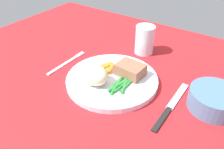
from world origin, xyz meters
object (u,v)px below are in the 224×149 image
Objects in this scene: dinner_plate at (112,80)px; meat_portion at (130,70)px; fork at (67,63)px; water_glass at (144,41)px; salad_bowl at (215,99)px; knife at (171,107)px.

dinner_plate is 5.97cm from meat_portion.
meat_portion is 22.00cm from fork.
meat_portion is 16.98cm from water_glass.
dinner_plate is 2.10× the size of salad_bowl.
water_glass is (-18.77, 20.82, 4.04)cm from knife.
meat_portion is 0.61× the size of salad_bowl.
knife is at bearing -47.97° from water_glass.
dinner_plate is at bearing -130.60° from meat_portion.
knife is (14.53, -4.41, -3.09)cm from meat_portion.
salad_bowl is at bearing 3.67° from fork.
water_glass is 31.12cm from salad_bowl.
knife is 2.11× the size of water_glass.
salad_bowl reaches higher than fork.
salad_bowl reaches higher than dinner_plate.
knife reaches higher than fork.
salad_bowl reaches higher than knife.
meat_portion reaches higher than fork.
knife is at bearing -0.90° from dinner_plate.
dinner_plate is at bearing -178.24° from knife.
meat_portion is 23.11cm from salad_bowl.
water_glass reaches higher than knife.
salad_bowl is (23.05, 1.53, -0.53)cm from meat_portion.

